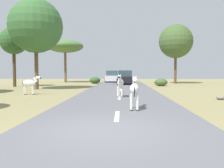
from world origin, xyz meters
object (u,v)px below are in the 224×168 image
Objects in this scene: car_0 at (113,77)px; tree_1 at (14,41)px; tree_6 at (176,41)px; rock_1 at (221,97)px; zebra_1 at (134,89)px; tree_5 at (65,47)px; zebra_0 at (120,83)px; bush_2 at (95,80)px; car_1 at (125,78)px; bush_3 at (158,83)px; zebra_3 at (30,83)px; tree_4 at (36,26)px; bush_1 at (161,82)px.

tree_1 is at bearing -129.50° from car_0.
tree_6 is 19.41m from rock_1.
zebra_1 is 27.14m from tree_5.
tree_6 reaches higher than zebra_1.
zebra_1 is 0.35× the size of car_0.
bush_2 is at bearing -73.18° from zebra_0.
rock_1 is at bearing -73.04° from car_1.
bush_3 is (3.92, 19.72, -0.66)m from zebra_1.
zebra_1 is 1.03× the size of bush_2.
zebra_3 is 14.98m from car_1.
bush_3 is at bearing 33.18° from tree_4.
car_0 is (5.17, 19.17, 0.02)m from zebra_3.
rock_1 is (1.41, -15.63, -0.13)m from bush_3.
bush_1 is 2.71m from bush_3.
tree_4 is 12.56m from bush_2.
tree_6 is (15.30, 11.06, -0.10)m from tree_4.
tree_1 is 5.18m from tree_4.
tree_4 is at bearing -160.32° from zebra_3.
tree_6 reaches higher than zebra_0.
car_1 is (1.77, -5.89, 0.00)m from car_0.
zebra_0 is at bearing -110.63° from bush_1.
bush_3 is (0.02, 2.70, -0.17)m from bush_1.
car_0 reaches higher than bush_1.
tree_5 is at bearing 72.72° from tree_1.
car_1 is 4.65m from bush_2.
tree_1 is at bearing 132.36° from zebra_1.
bush_1 is at bearing -90.44° from bush_3.
zebra_0 is 11.44m from tree_4.
tree_5 reaches higher than zebra_0.
car_0 is at bearing 134.66° from bush_3.
tree_4 is (-7.90, 6.65, 4.92)m from zebra_0.
zebra_0 is 0.19× the size of tree_6.
bush_1 is at bearing 80.14° from zebra_1.
zebra_3 is 1.70× the size of bush_3.
bush_1 is at bearing 96.31° from rock_1.
tree_6 is at bearing 2.86° from bush_2.
bush_2 is 2.79× the size of rock_1.
zebra_1 is 0.24× the size of tree_1.
tree_5 is at bearing 170.91° from tree_6.
tree_4 is 16.78m from rock_1.
bush_2 is (-4.30, 22.06, -0.47)m from zebra_1.
car_1 reaches higher than bush_1.
zebra_1 is 19.83m from car_1.
bush_2 is (8.00, 7.03, -4.50)m from tree_1.
bush_3 is at bearing 16.12° from tree_1.
tree_4 reaches higher than bush_3.
car_0 is at bearing 97.53° from zebra_1.
bush_3 is 15.69m from rock_1.
car_1 is 0.55× the size of tree_6.
zebra_0 is at bearing -107.18° from bush_3.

